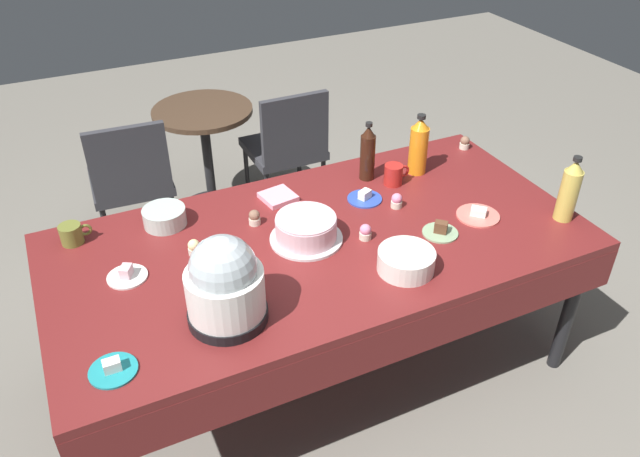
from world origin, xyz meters
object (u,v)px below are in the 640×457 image
(potluck_table, at_px, (320,251))
(maroon_chair_left, at_px, (131,177))
(soda_bottle_ginger_ale, at_px, (569,191))
(slow_cooker, at_px, (225,284))
(glass_salad_bowl, at_px, (165,217))
(cupcake_vanilla, at_px, (465,143))
(cupcake_mint, at_px, (365,232))
(dessert_plate_sage, at_px, (440,231))
(coffee_mug_red, at_px, (394,174))
(cupcake_rose, at_px, (254,218))
(frosted_layer_cake, at_px, (306,229))
(round_cafe_table, at_px, (206,142))
(dessert_plate_white, at_px, (127,275))
(coffee_mug_olive, at_px, (72,234))
(maroon_chair_right, at_px, (288,144))
(cupcake_cocoa, at_px, (397,201))
(ceramic_snack_bowl, at_px, (406,261))
(cupcake_berry, at_px, (194,248))
(dessert_plate_cobalt, at_px, (365,198))
(dessert_plate_teal, at_px, (113,369))
(dessert_plate_coral, at_px, (478,215))
(soda_bottle_orange_juice, at_px, (419,146))
(soda_bottle_cola, at_px, (368,153))

(potluck_table, distance_m, maroon_chair_left, 1.44)
(soda_bottle_ginger_ale, bearing_deg, slow_cooker, 179.44)
(glass_salad_bowl, distance_m, cupcake_vanilla, 1.57)
(cupcake_mint, distance_m, cupcake_vanilla, 0.98)
(dessert_plate_sage, height_order, coffee_mug_red, coffee_mug_red)
(slow_cooker, height_order, cupcake_rose, slow_cooker)
(frosted_layer_cake, height_order, round_cafe_table, frosted_layer_cake)
(dessert_plate_white, relative_size, coffee_mug_olive, 1.19)
(maroon_chair_right, bearing_deg, cupcake_cocoa, -89.62)
(glass_salad_bowl, bearing_deg, cupcake_rose, -24.90)
(frosted_layer_cake, relative_size, slow_cooker, 0.90)
(slow_cooker, xyz_separation_m, maroon_chair_right, (0.89, 1.61, -0.41))
(ceramic_snack_bowl, height_order, cupcake_berry, ceramic_snack_bowl)
(dessert_plate_white, xyz_separation_m, maroon_chair_right, (1.17, 1.23, -0.27))
(frosted_layer_cake, relative_size, dessert_plate_cobalt, 1.92)
(dessert_plate_teal, distance_m, dessert_plate_cobalt, 1.33)
(dessert_plate_teal, relative_size, coffee_mug_olive, 1.21)
(ceramic_snack_bowl, bearing_deg, dessert_plate_teal, -177.52)
(dessert_plate_coral, distance_m, dessert_plate_cobalt, 0.50)
(slow_cooker, height_order, round_cafe_table, slow_cooker)
(soda_bottle_orange_juice, bearing_deg, coffee_mug_red, -162.47)
(slow_cooker, xyz_separation_m, dessert_plate_sage, (0.96, 0.11, -0.14))
(glass_salad_bowl, bearing_deg, dessert_plate_white, -126.62)
(cupcake_rose, bearing_deg, cupcake_mint, -38.26)
(dessert_plate_coral, bearing_deg, soda_bottle_orange_juice, 93.79)
(cupcake_mint, xyz_separation_m, coffee_mug_olive, (-1.09, 0.48, 0.01))
(ceramic_snack_bowl, bearing_deg, cupcake_berry, 147.89)
(cupcake_rose, bearing_deg, round_cafe_table, 83.32)
(ceramic_snack_bowl, xyz_separation_m, round_cafe_table, (-0.26, 1.87, -0.29))
(dessert_plate_cobalt, xyz_separation_m, maroon_chair_right, (0.09, 1.13, -0.27))
(ceramic_snack_bowl, xyz_separation_m, dessert_plate_cobalt, (0.10, 0.51, -0.03))
(dessert_plate_coral, relative_size, cupcake_mint, 2.76)
(dessert_plate_sage, xyz_separation_m, round_cafe_table, (-0.52, 1.72, -0.27))
(dessert_plate_sage, distance_m, soda_bottle_cola, 0.55)
(frosted_layer_cake, xyz_separation_m, maroon_chair_left, (-0.50, 1.30, -0.31))
(cupcake_mint, height_order, round_cafe_table, cupcake_mint)
(ceramic_snack_bowl, xyz_separation_m, maroon_chair_left, (-0.76, 1.64, -0.30))
(potluck_table, relative_size, cupcake_cocoa, 32.59)
(soda_bottle_orange_juice, distance_m, coffee_mug_red, 0.19)
(dessert_plate_coral, relative_size, soda_bottle_ginger_ale, 0.63)
(cupcake_vanilla, height_order, round_cafe_table, cupcake_vanilla)
(dessert_plate_white, bearing_deg, soda_bottle_cola, 12.97)
(glass_salad_bowl, relative_size, dessert_plate_cobalt, 1.16)
(soda_bottle_cola, relative_size, maroon_chair_left, 0.34)
(slow_cooker, bearing_deg, potluck_table, 30.92)
(potluck_table, xyz_separation_m, cupcake_rose, (-0.21, 0.22, 0.09))
(potluck_table, xyz_separation_m, maroon_chair_right, (0.40, 1.32, -0.20))
(dessert_plate_white, height_order, cupcake_berry, cupcake_berry)
(dessert_plate_sage, bearing_deg, cupcake_rose, 149.43)
(ceramic_snack_bowl, relative_size, coffee_mug_red, 1.71)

